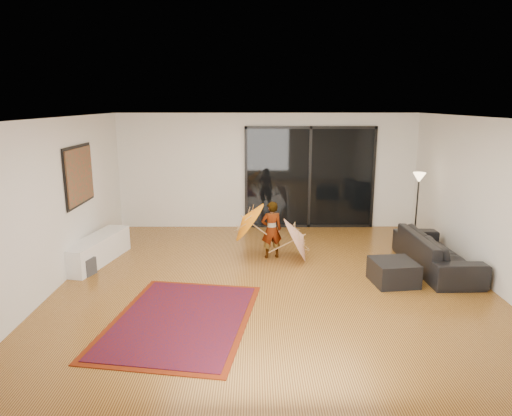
{
  "coord_description": "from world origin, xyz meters",
  "views": [
    {
      "loc": [
        -0.32,
        -7.14,
        2.94
      ],
      "look_at": [
        -0.28,
        0.75,
        1.1
      ],
      "focal_mm": 32.0,
      "sensor_mm": 36.0,
      "label": 1
    }
  ],
  "objects_px": {
    "media_console": "(97,250)",
    "child": "(271,230)",
    "sofa": "(436,252)",
    "ottoman": "(393,272)"
  },
  "relations": [
    {
      "from": "media_console",
      "to": "child",
      "type": "distance_m",
      "value": 3.3
    },
    {
      "from": "sofa",
      "to": "child",
      "type": "height_order",
      "value": "child"
    },
    {
      "from": "sofa",
      "to": "ottoman",
      "type": "xyz_separation_m",
      "value": [
        -0.96,
        -0.67,
        -0.13
      ]
    },
    {
      "from": "media_console",
      "to": "sofa",
      "type": "distance_m",
      "value": 6.21
    },
    {
      "from": "media_console",
      "to": "sofa",
      "type": "height_order",
      "value": "sofa"
    },
    {
      "from": "ottoman",
      "to": "child",
      "type": "relative_size",
      "value": 0.61
    },
    {
      "from": "sofa",
      "to": "ottoman",
      "type": "height_order",
      "value": "sofa"
    },
    {
      "from": "ottoman",
      "to": "sofa",
      "type": "bearing_deg",
      "value": 35.05
    },
    {
      "from": "child",
      "to": "ottoman",
      "type": "bearing_deg",
      "value": 134.55
    },
    {
      "from": "ottoman",
      "to": "child",
      "type": "bearing_deg",
      "value": 146.44
    }
  ]
}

